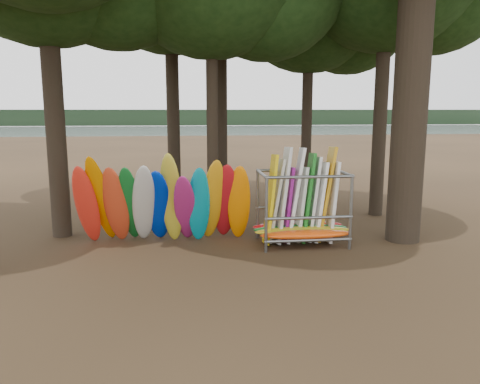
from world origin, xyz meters
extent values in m
plane|color=#47331E|center=(0.00, 0.00, 0.00)|extent=(120.00, 120.00, 0.00)
plane|color=gray|center=(0.00, 60.00, 0.00)|extent=(160.00, 160.00, 0.00)
cube|color=black|center=(0.00, 110.00, 2.00)|extent=(160.00, 4.00, 4.00)
cylinder|color=black|center=(-5.88, 2.20, 5.38)|extent=(0.58, 0.58, 10.76)
cylinder|color=black|center=(-2.41, 6.50, 5.68)|extent=(0.51, 0.51, 11.36)
cylinder|color=black|center=(-0.39, 7.81, 6.45)|extent=(0.56, 0.56, 12.90)
cylinder|color=black|center=(3.13, 6.69, 5.08)|extent=(0.43, 0.43, 10.16)
cylinder|color=black|center=(-1.07, 2.93, 5.18)|extent=(0.38, 0.38, 10.37)
cylinder|color=black|center=(5.13, 3.89, 5.56)|extent=(0.50, 0.50, 11.13)
ellipsoid|color=red|center=(-4.79, 0.74, 1.23)|extent=(0.71, 1.75, 2.61)
ellipsoid|color=orange|center=(-4.40, 0.84, 1.36)|extent=(0.83, 2.12, 2.86)
ellipsoid|color=red|center=(-4.00, 0.83, 1.20)|extent=(0.80, 1.74, 2.56)
ellipsoid|color=#116625|center=(-3.60, 0.91, 1.20)|extent=(0.65, 1.88, 2.55)
ellipsoid|color=#B9B8B2|center=(-3.21, 0.79, 1.22)|extent=(0.88, 1.88, 2.61)
ellipsoid|color=#0025A9|center=(-2.81, 0.96, 1.13)|extent=(0.78, 1.56, 2.41)
ellipsoid|color=#AB9A25|center=(-2.42, 0.86, 1.37)|extent=(0.78, 1.20, 2.82)
ellipsoid|color=#9B1E68|center=(-2.02, 0.75, 1.07)|extent=(0.79, 1.78, 2.31)
ellipsoid|color=#06889D|center=(-1.63, 0.68, 1.17)|extent=(0.67, 1.28, 2.45)
ellipsoid|color=orange|center=(-1.23, 0.81, 1.28)|extent=(0.88, 1.75, 2.70)
ellipsoid|color=#B4131B|center=(-0.83, 0.96, 1.21)|extent=(0.70, 1.74, 2.58)
ellipsoid|color=orange|center=(-0.44, 0.82, 1.18)|extent=(0.76, 1.34, 2.48)
ellipsoid|color=#F74F0D|center=(1.39, -0.11, 0.42)|extent=(2.67, 0.55, 0.24)
ellipsoid|color=gold|center=(1.39, 0.28, 0.42)|extent=(2.86, 0.55, 0.24)
ellipsoid|color=#176B23|center=(1.39, 0.56, 0.42)|extent=(2.86, 0.55, 0.24)
ellipsoid|color=red|center=(1.39, 0.92, 0.42)|extent=(2.80, 0.55, 0.24)
cube|color=yellow|center=(0.45, 0.54, 1.32)|extent=(0.41, 0.79, 2.66)
cube|color=silver|center=(0.64, 0.73, 1.25)|extent=(0.56, 0.78, 2.51)
cube|color=silver|center=(0.83, 0.58, 1.42)|extent=(0.49, 0.82, 2.87)
cube|color=#98198A|center=(1.01, 0.74, 1.12)|extent=(0.35, 0.75, 2.27)
cube|color=white|center=(1.20, 0.60, 1.42)|extent=(0.59, 0.77, 2.85)
cube|color=white|center=(1.39, 0.70, 1.12)|extent=(0.42, 0.78, 2.27)
cube|color=#19731E|center=(1.57, 0.60, 1.33)|extent=(0.44, 0.78, 2.69)
cube|color=silver|center=(1.76, 0.68, 1.27)|extent=(0.45, 0.79, 2.57)
cube|color=white|center=(1.94, 0.59, 1.20)|extent=(0.43, 0.77, 2.42)
cube|color=gold|center=(2.13, 0.67, 1.43)|extent=(0.60, 0.80, 2.86)
cube|color=silver|center=(2.32, 0.51, 1.20)|extent=(0.35, 0.76, 2.44)
camera|label=1|loc=(-2.05, -12.66, 3.91)|focal=35.00mm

